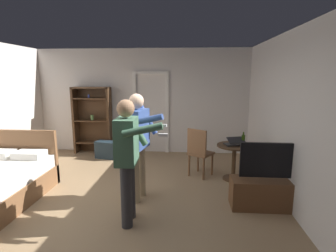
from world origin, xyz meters
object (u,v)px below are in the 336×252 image
object	(u,v)px
bookshelf	(93,117)
suitcase_dark	(107,150)
person_blue_shirt	(128,153)
person_striped_shirt	(138,139)
tv_flatscreen	(269,190)
laptop	(234,143)
bottle_on_table	(243,140)
side_table	(234,156)
wooden_chair	(199,151)

from	to	relation	value
bookshelf	suitcase_dark	world-z (taller)	bookshelf
person_blue_shirt	person_striped_shirt	bearing A→B (deg)	90.03
person_blue_shirt	suitcase_dark	world-z (taller)	person_blue_shirt
tv_flatscreen	laptop	size ratio (longest dim) A/B	2.86
tv_flatscreen	bottle_on_table	bearing A→B (deg)	101.06
side_table	wooden_chair	bearing A→B (deg)	172.11
bookshelf	side_table	xyz separation A→B (m)	(3.40, -1.64, -0.47)
person_blue_shirt	suitcase_dark	size ratio (longest dim) A/B	3.05
bottle_on_table	person_blue_shirt	distance (m)	2.44
bottle_on_table	suitcase_dark	bearing A→B (deg)	157.68
tv_flatscreen	suitcase_dark	size ratio (longest dim) A/B	2.02
side_table	bottle_on_table	size ratio (longest dim) A/B	2.57
suitcase_dark	bottle_on_table	bearing A→B (deg)	-11.22
bookshelf	bottle_on_table	distance (m)	3.94
wooden_chair	suitcase_dark	size ratio (longest dim) A/B	1.76
bookshelf	laptop	xyz separation A→B (m)	(3.38, -1.68, -0.19)
laptop	tv_flatscreen	bearing A→B (deg)	-71.42
bookshelf	person_striped_shirt	bearing A→B (deg)	-56.89
side_table	wooden_chair	size ratio (longest dim) A/B	0.71
bottle_on_table	person_blue_shirt	bearing A→B (deg)	-139.12
laptop	person_blue_shirt	size ratio (longest dim) A/B	0.23
bookshelf	laptop	distance (m)	3.78
person_striped_shirt	person_blue_shirt	bearing A→B (deg)	-89.97
laptop	bottle_on_table	size ratio (longest dim) A/B	1.46
bookshelf	side_table	bearing A→B (deg)	-25.77
bottle_on_table	person_blue_shirt	world-z (taller)	person_blue_shirt
suitcase_dark	person_striped_shirt	bearing A→B (deg)	-49.68
bottle_on_table	person_striped_shirt	size ratio (longest dim) A/B	0.16
bottle_on_table	wooden_chair	xyz separation A→B (m)	(-0.82, 0.17, -0.27)
laptop	wooden_chair	distance (m)	0.70
suitcase_dark	bookshelf	bearing A→B (deg)	147.95
laptop	person_blue_shirt	distance (m)	2.35
bookshelf	person_striped_shirt	distance (m)	3.11
person_blue_shirt	bottle_on_table	bearing A→B (deg)	40.88
wooden_chair	tv_flatscreen	bearing A→B (deg)	-49.88
person_striped_shirt	suitcase_dark	size ratio (longest dim) A/B	3.10
bookshelf	wooden_chair	world-z (taller)	bookshelf
laptop	person_striped_shirt	size ratio (longest dim) A/B	0.23
tv_flatscreen	laptop	bearing A→B (deg)	108.58
bookshelf	tv_flatscreen	bearing A→B (deg)	-36.37
side_table	bottle_on_table	distance (m)	0.38
bottle_on_table	suitcase_dark	xyz separation A→B (m)	(-3.03, 1.24, -0.60)
tv_flatscreen	side_table	bearing A→B (deg)	107.07
tv_flatscreen	side_table	distance (m)	1.18
person_blue_shirt	person_striped_shirt	xyz separation A→B (m)	(-0.00, 0.71, 0.02)
person_blue_shirt	bookshelf	bearing A→B (deg)	117.17
bookshelf	suitcase_dark	size ratio (longest dim) A/B	3.09
bookshelf	tv_flatscreen	distance (m)	4.69
bookshelf	bottle_on_table	size ratio (longest dim) A/B	6.36
bottle_on_table	person_striped_shirt	xyz separation A→B (m)	(-1.84, -0.89, 0.20)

